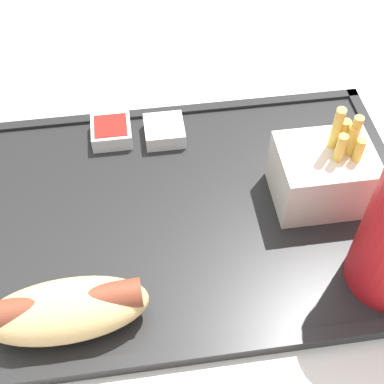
# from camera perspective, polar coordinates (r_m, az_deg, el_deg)

# --- Properties ---
(dining_table) EXTENTS (1.00, 1.12, 0.75)m
(dining_table) POSITION_cam_1_polar(r_m,az_deg,el_deg) (0.89, 1.03, -15.25)
(dining_table) COLOR beige
(dining_table) RESTS_ON ground_plane
(food_tray) EXTENTS (0.45, 0.31, 0.01)m
(food_tray) POSITION_cam_1_polar(r_m,az_deg,el_deg) (0.54, -0.00, -2.30)
(food_tray) COLOR black
(food_tray) RESTS_ON dining_table
(hot_dog_far) EXTENTS (0.14, 0.06, 0.05)m
(hot_dog_far) POSITION_cam_1_polar(r_m,az_deg,el_deg) (0.47, -13.27, -12.12)
(hot_dog_far) COLOR #DBB270
(hot_dog_far) RESTS_ON food_tray
(fries_carton) EXTENTS (0.09, 0.07, 0.12)m
(fries_carton) POSITION_cam_1_polar(r_m,az_deg,el_deg) (0.54, 13.84, 1.93)
(fries_carton) COLOR silver
(fries_carton) RESTS_ON food_tray
(sauce_cup_mayo) EXTENTS (0.04, 0.04, 0.02)m
(sauce_cup_mayo) POSITION_cam_1_polar(r_m,az_deg,el_deg) (0.60, -2.97, 6.58)
(sauce_cup_mayo) COLOR silver
(sauce_cup_mayo) RESTS_ON food_tray
(sauce_cup_ketchup) EXTENTS (0.04, 0.04, 0.02)m
(sauce_cup_ketchup) POSITION_cam_1_polar(r_m,az_deg,el_deg) (0.61, -8.59, 6.41)
(sauce_cup_ketchup) COLOR silver
(sauce_cup_ketchup) RESTS_ON food_tray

